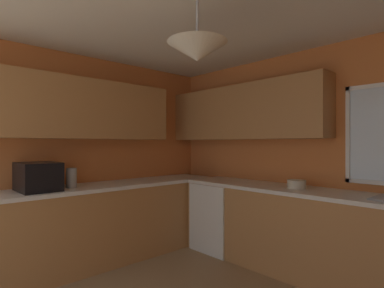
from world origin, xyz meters
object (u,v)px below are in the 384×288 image
Objects in this scene: dishwasher at (221,216)px; kettle at (71,178)px; bowl at (297,184)px; microwave at (38,177)px.

dishwasher is 1.94m from kettle.
kettle reaches higher than bowl.
dishwasher is 1.18m from bowl.
bowl is at bearing 1.62° from dishwasher.
bowl is (1.70, 1.77, -0.06)m from kettle.
microwave is at bearing -107.68° from dishwasher.
kettle is at bearing -133.89° from bowl.
dishwasher is 1.80× the size of microwave.
microwave is 0.34m from kettle.
kettle is (0.02, 0.34, -0.04)m from microwave.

